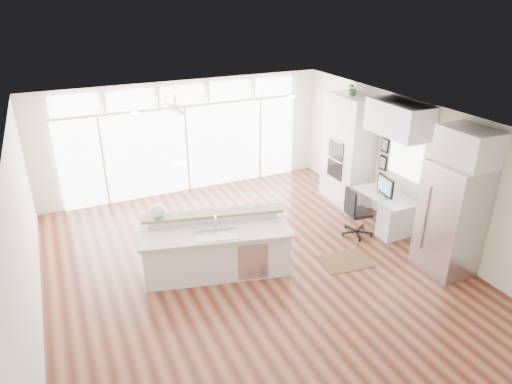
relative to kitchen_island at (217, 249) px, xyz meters
name	(u,v)px	position (x,y,z in m)	size (l,w,h in m)	color
floor	(254,271)	(0.64, -0.16, -0.52)	(7.00, 8.00, 0.02)	#492116
ceiling	(254,124)	(0.64, -0.16, 2.19)	(7.00, 8.00, 0.02)	silver
wall_back	(185,137)	(0.64, 3.84, 0.84)	(7.00, 0.04, 2.70)	white
wall_front	(430,368)	(0.64, -4.16, 0.84)	(7.00, 0.04, 2.70)	white
wall_left	(24,248)	(-2.86, -0.16, 0.84)	(0.04, 8.00, 2.70)	white
wall_right	(416,170)	(4.14, -0.16, 0.84)	(0.04, 8.00, 2.70)	white
glass_wall	(187,150)	(0.64, 3.78, 0.54)	(5.80, 0.06, 2.08)	white
transom_row	(183,95)	(0.64, 3.78, 1.87)	(5.90, 0.06, 0.40)	white
desk_window	(405,156)	(4.10, 0.14, 1.04)	(0.04, 0.85, 0.85)	white
ceiling_fan	(175,103)	(0.14, 2.64, 1.97)	(1.16, 1.16, 0.32)	white
recessed_lights	(249,122)	(0.64, 0.04, 2.17)	(3.40, 3.00, 0.02)	white
oven_cabinet	(348,150)	(3.81, 1.64, 0.74)	(0.64, 1.20, 2.50)	silver
desk_nook	(385,212)	(3.77, 0.14, -0.13)	(0.72, 1.30, 0.76)	silver
upper_cabinets	(399,119)	(3.81, 0.14, 1.84)	(0.64, 1.30, 0.64)	silver
refrigerator	(451,219)	(3.75, -1.51, 0.49)	(0.76, 0.90, 2.00)	#B3B4B8
fridge_cabinet	(468,146)	(3.81, -1.51, 1.79)	(0.64, 0.90, 0.60)	silver
framed_photos	(384,154)	(4.10, 0.76, 0.89)	(0.06, 0.22, 0.80)	black
kitchen_island	(217,249)	(0.00, 0.00, 0.00)	(2.57, 0.97, 1.02)	silver
rug	(345,261)	(2.29, -0.61, -0.51)	(0.91, 0.66, 0.01)	#321F10
office_chair	(359,212)	(3.08, 0.14, 0.00)	(0.53, 0.49, 1.02)	black
fishbowl	(158,211)	(-0.83, 0.62, 0.63)	(0.24, 0.24, 0.24)	white
monitor	(386,186)	(3.69, 0.14, 0.47)	(0.09, 0.53, 0.44)	black
keyboard	(378,197)	(3.52, 0.14, 0.26)	(0.12, 0.33, 0.02)	silver
potted_plant	(353,90)	(3.81, 1.64, 2.10)	(0.27, 0.30, 0.23)	#3B632A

